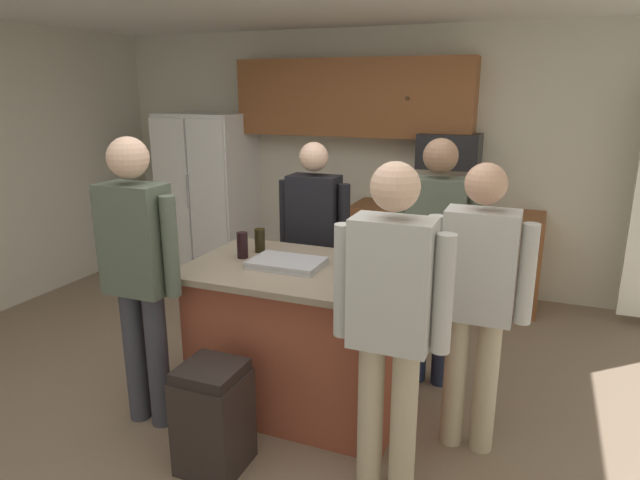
# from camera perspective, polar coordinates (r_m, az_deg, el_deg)

# --- Properties ---
(floor) EXTENTS (7.04, 7.04, 0.00)m
(floor) POSITION_cam_1_polar(r_m,az_deg,el_deg) (3.71, -4.52, -17.60)
(floor) COLOR #7F6B56
(floor) RESTS_ON ground
(back_wall) EXTENTS (6.40, 0.10, 2.60)m
(back_wall) POSITION_cam_1_polar(r_m,az_deg,el_deg) (5.79, 7.70, 8.18)
(back_wall) COLOR beige
(back_wall) RESTS_ON ground
(cabinet_run_upper) EXTENTS (2.40, 0.38, 0.75)m
(cabinet_run_upper) POSITION_cam_1_polar(r_m,az_deg,el_deg) (5.67, 3.36, 14.47)
(cabinet_run_upper) COLOR brown
(cabinet_run_lower) EXTENTS (1.80, 0.63, 0.90)m
(cabinet_run_lower) POSITION_cam_1_polar(r_m,az_deg,el_deg) (5.54, 12.56, -1.39)
(cabinet_run_lower) COLOR brown
(cabinet_run_lower) RESTS_ON ground
(refrigerator) EXTENTS (0.91, 0.76, 1.76)m
(refrigerator) POSITION_cam_1_polar(r_m,az_deg,el_deg) (6.29, -11.45, 4.70)
(refrigerator) COLOR white
(refrigerator) RESTS_ON ground
(microwave_over_range) EXTENTS (0.56, 0.40, 0.32)m
(microwave_over_range) POSITION_cam_1_polar(r_m,az_deg,el_deg) (5.36, 13.22, 8.95)
(microwave_over_range) COLOR black
(kitchen_island) EXTENTS (1.42, 0.93, 0.95)m
(kitchen_island) POSITION_cam_1_polar(r_m,az_deg,el_deg) (3.59, -1.82, -9.97)
(kitchen_island) COLOR brown
(kitchen_island) RESTS_ON ground
(person_guest_by_door) EXTENTS (0.57, 0.22, 1.66)m
(person_guest_by_door) POSITION_cam_1_polar(r_m,az_deg,el_deg) (3.12, 15.93, -5.18)
(person_guest_by_door) COLOR tan
(person_guest_by_door) RESTS_ON ground
(person_guest_left) EXTENTS (0.57, 0.23, 1.71)m
(person_guest_left) POSITION_cam_1_polar(r_m,az_deg,el_deg) (2.65, 7.30, -7.61)
(person_guest_left) COLOR tan
(person_guest_left) RESTS_ON ground
(person_guest_right) EXTENTS (0.57, 0.23, 1.72)m
(person_guest_right) POSITION_cam_1_polar(r_m,az_deg,el_deg) (3.76, 11.83, -0.75)
(person_guest_right) COLOR #232D4C
(person_guest_right) RESTS_ON ground
(person_host_foreground) EXTENTS (0.57, 0.23, 1.77)m
(person_host_foreground) POSITION_cam_1_polar(r_m,az_deg,el_deg) (3.38, -18.29, -2.44)
(person_host_foreground) COLOR #383842
(person_host_foreground) RESTS_ON ground
(person_elder_center) EXTENTS (0.57, 0.22, 1.64)m
(person_elder_center) POSITION_cam_1_polar(r_m,az_deg,el_deg) (4.21, -0.62, 0.60)
(person_elder_center) COLOR #232D4C
(person_elder_center) RESTS_ON ground
(mug_ceramic_white) EXTENTS (0.13, 0.08, 0.11)m
(mug_ceramic_white) POSITION_cam_1_polar(r_m,az_deg,el_deg) (3.47, 3.55, -1.60)
(mug_ceramic_white) COLOR #4C6B99
(mug_ceramic_white) RESTS_ON kitchen_island
(glass_dark_ale) EXTENTS (0.07, 0.07, 0.17)m
(glass_dark_ale) POSITION_cam_1_polar(r_m,az_deg,el_deg) (3.60, -8.02, -0.53)
(glass_dark_ale) COLOR black
(glass_dark_ale) RESTS_ON kitchen_island
(tumbler_amber) EXTENTS (0.07, 0.07, 0.16)m
(tumbler_amber) POSITION_cam_1_polar(r_m,az_deg,el_deg) (3.72, -6.24, -0.04)
(tumbler_amber) COLOR black
(tumbler_amber) RESTS_ON kitchen_island
(serving_tray) EXTENTS (0.44, 0.30, 0.04)m
(serving_tray) POSITION_cam_1_polar(r_m,az_deg,el_deg) (3.42, -3.44, -2.38)
(serving_tray) COLOR #B7B7BC
(serving_tray) RESTS_ON kitchen_island
(trash_bin) EXTENTS (0.34, 0.34, 0.61)m
(trash_bin) POSITION_cam_1_polar(r_m,az_deg,el_deg) (3.19, -10.95, -17.54)
(trash_bin) COLOR black
(trash_bin) RESTS_ON ground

